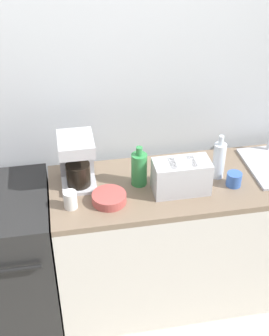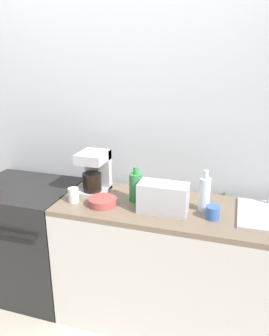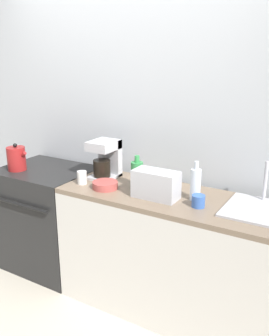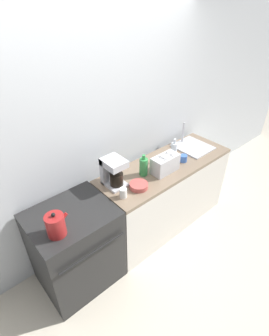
{
  "view_description": "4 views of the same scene",
  "coord_description": "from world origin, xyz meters",
  "px_view_note": "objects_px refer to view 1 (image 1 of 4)",
  "views": [
    {
      "loc": [
        -0.15,
        -1.78,
        2.48
      ],
      "look_at": [
        0.24,
        0.33,
        1.01
      ],
      "focal_mm": 50.0,
      "sensor_mm": 36.0,
      "label": 1
    },
    {
      "loc": [
        0.87,
        -1.64,
        1.84
      ],
      "look_at": [
        0.24,
        0.39,
        1.12
      ],
      "focal_mm": 35.0,
      "sensor_mm": 36.0,
      "label": 2
    },
    {
      "loc": [
        1.58,
        -1.91,
        1.86
      ],
      "look_at": [
        0.24,
        0.33,
        1.05
      ],
      "focal_mm": 40.0,
      "sensor_mm": 36.0,
      "label": 3
    },
    {
      "loc": [
        -1.31,
        -1.33,
        2.56
      ],
      "look_at": [
        0.14,
        0.32,
        1.05
      ],
      "focal_mm": 28.0,
      "sensor_mm": 36.0,
      "label": 4
    }
  ],
  "objects_px": {
    "bottle_clear": "(219,160)",
    "bowl": "(109,198)",
    "toaster": "(181,177)",
    "coffee_maker": "(77,158)",
    "cup_blue": "(234,179)",
    "cup_white": "(70,200)",
    "bottle_green": "(139,169)"
  },
  "relations": [
    {
      "from": "cup_blue",
      "to": "cup_white",
      "type": "distance_m",
      "value": 0.92
    },
    {
      "from": "coffee_maker",
      "to": "bottle_clear",
      "type": "relative_size",
      "value": 1.1
    },
    {
      "from": "cup_white",
      "to": "bottle_green",
      "type": "bearing_deg",
      "value": 20.06
    },
    {
      "from": "cup_white",
      "to": "toaster",
      "type": "bearing_deg",
      "value": 3.3
    },
    {
      "from": "coffee_maker",
      "to": "bottle_green",
      "type": "relative_size",
      "value": 1.23
    },
    {
      "from": "bottle_clear",
      "to": "cup_white",
      "type": "height_order",
      "value": "bottle_clear"
    },
    {
      "from": "bottle_green",
      "to": "cup_blue",
      "type": "distance_m",
      "value": 0.54
    },
    {
      "from": "cup_blue",
      "to": "coffee_maker",
      "type": "bearing_deg",
      "value": 167.19
    },
    {
      "from": "toaster",
      "to": "coffee_maker",
      "type": "distance_m",
      "value": 0.59
    },
    {
      "from": "coffee_maker",
      "to": "bowl",
      "type": "bearing_deg",
      "value": -56.17
    },
    {
      "from": "bottle_green",
      "to": "coffee_maker",
      "type": "bearing_deg",
      "value": 165.96
    },
    {
      "from": "toaster",
      "to": "coffee_maker",
      "type": "relative_size",
      "value": 1.04
    },
    {
      "from": "cup_blue",
      "to": "cup_white",
      "type": "relative_size",
      "value": 0.86
    },
    {
      "from": "coffee_maker",
      "to": "cup_blue",
      "type": "distance_m",
      "value": 0.89
    },
    {
      "from": "toaster",
      "to": "cup_white",
      "type": "xyz_separation_m",
      "value": [
        -0.61,
        -0.04,
        -0.05
      ]
    },
    {
      "from": "bottle_clear",
      "to": "cup_blue",
      "type": "bearing_deg",
      "value": -57.49
    },
    {
      "from": "toaster",
      "to": "bowl",
      "type": "relative_size",
      "value": 1.66
    },
    {
      "from": "toaster",
      "to": "cup_blue",
      "type": "relative_size",
      "value": 3.63
    },
    {
      "from": "toaster",
      "to": "bottle_green",
      "type": "xyz_separation_m",
      "value": [
        -0.21,
        0.11,
        0.01
      ]
    },
    {
      "from": "bottle_green",
      "to": "cup_blue",
      "type": "relative_size",
      "value": 2.83
    },
    {
      "from": "bottle_green",
      "to": "cup_white",
      "type": "height_order",
      "value": "bottle_green"
    },
    {
      "from": "coffee_maker",
      "to": "cup_blue",
      "type": "bearing_deg",
      "value": -12.81
    },
    {
      "from": "bottle_green",
      "to": "cup_white",
      "type": "relative_size",
      "value": 2.45
    },
    {
      "from": "coffee_maker",
      "to": "bowl",
      "type": "distance_m",
      "value": 0.3
    },
    {
      "from": "cup_blue",
      "to": "bowl",
      "type": "bearing_deg",
      "value": -178.01
    },
    {
      "from": "toaster",
      "to": "cup_blue",
      "type": "xyz_separation_m",
      "value": [
        0.31,
        -0.0,
        -0.06
      ]
    },
    {
      "from": "bottle_green",
      "to": "bowl",
      "type": "relative_size",
      "value": 1.3
    },
    {
      "from": "bottle_clear",
      "to": "bottle_green",
      "type": "distance_m",
      "value": 0.46
    },
    {
      "from": "toaster",
      "to": "bottle_clear",
      "type": "bearing_deg",
      "value": 21.57
    },
    {
      "from": "toaster",
      "to": "bowl",
      "type": "height_order",
      "value": "toaster"
    },
    {
      "from": "bottle_clear",
      "to": "bowl",
      "type": "bearing_deg",
      "value": -169.21
    },
    {
      "from": "bottle_green",
      "to": "cup_blue",
      "type": "bearing_deg",
      "value": -12.01
    }
  ]
}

